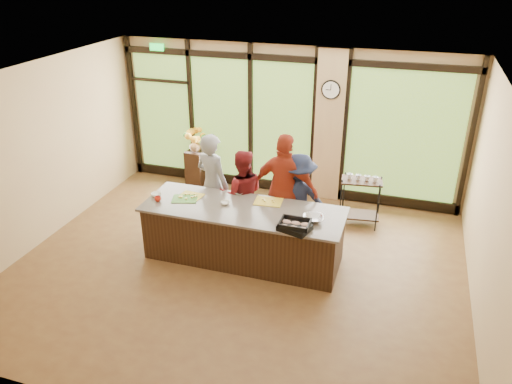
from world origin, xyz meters
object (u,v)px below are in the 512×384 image
Objects in this scene: island_base at (243,235)px; cook_right at (298,199)px; bar_cart at (361,195)px; cook_left at (213,184)px; flower_stand at (197,168)px; roasting_pan at (295,228)px.

island_base is 1.14m from cook_right.
cook_right is at bearing -143.87° from bar_cart.
flower_stand is at bearing -35.90° from cook_left.
bar_cart is at bearing 87.70° from roasting_pan.
island_base is at bearing 160.59° from cook_left.
island_base is at bearing 172.26° from roasting_pan.
bar_cart is (3.56, -0.72, 0.21)m from flower_stand.
cook_left is 4.24× the size of roasting_pan.
roasting_pan is 2.29m from bar_cart.
bar_cart is at bearing -135.29° from cook_left.
cook_right is 3.10m from flower_stand.
cook_right is at bearing -25.68° from flower_stand.
cook_right is 1.27m from roasting_pan.
cook_left reaches higher than flower_stand.
cook_right is 1.63× the size of bar_cart.
roasting_pan is 0.44× the size of bar_cart.
cook_right is 1.33m from bar_cart.
roasting_pan is at bearing -115.92° from bar_cart.
cook_left is at bearing -3.52° from cook_right.
island_base reaches higher than flower_stand.
island_base is 7.15× the size of roasting_pan.
cook_left reaches higher than bar_cart.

